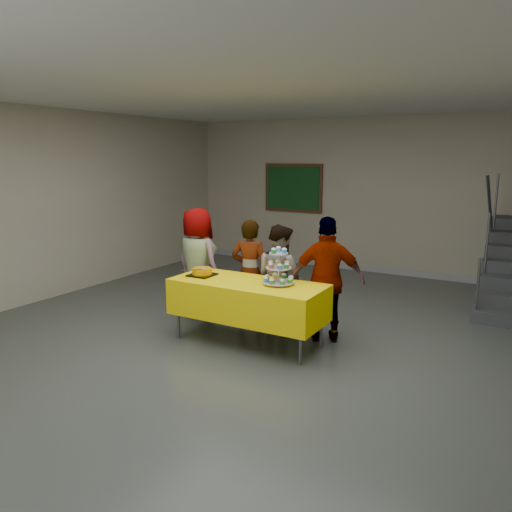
{
  "coord_description": "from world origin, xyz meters",
  "views": [
    {
      "loc": [
        2.76,
        -4.52,
        2.24
      ],
      "look_at": [
        -0.22,
        0.66,
        1.05
      ],
      "focal_mm": 35.0,
      "sensor_mm": 36.0,
      "label": 1
    }
  ],
  "objects_px": {
    "schoolchild_a": "(198,263)",
    "schoolchild_b": "(250,272)",
    "cupcake_stand": "(279,271)",
    "schoolchild_d": "(327,280)",
    "bear_cake": "(202,271)",
    "schoolchild_c": "(280,278)",
    "noticeboard": "(293,188)",
    "bake_table": "(248,299)"
  },
  "relations": [
    {
      "from": "schoolchild_a",
      "to": "schoolchild_c",
      "type": "xyz_separation_m",
      "value": [
        1.29,
        0.02,
        -0.07
      ]
    },
    {
      "from": "schoolchild_a",
      "to": "schoolchild_b",
      "type": "relative_size",
      "value": 1.08
    },
    {
      "from": "schoolchild_b",
      "to": "schoolchild_c",
      "type": "distance_m",
      "value": 0.48
    },
    {
      "from": "bear_cake",
      "to": "schoolchild_a",
      "type": "relative_size",
      "value": 0.23
    },
    {
      "from": "schoolchild_d",
      "to": "bear_cake",
      "type": "bearing_deg",
      "value": -2.5
    },
    {
      "from": "bear_cake",
      "to": "schoolchild_d",
      "type": "distance_m",
      "value": 1.57
    },
    {
      "from": "cupcake_stand",
      "to": "schoolchild_c",
      "type": "relative_size",
      "value": 0.32
    },
    {
      "from": "schoolchild_c",
      "to": "cupcake_stand",
      "type": "bearing_deg",
      "value": 137.56
    },
    {
      "from": "cupcake_stand",
      "to": "schoolchild_d",
      "type": "height_order",
      "value": "schoolchild_d"
    },
    {
      "from": "bear_cake",
      "to": "noticeboard",
      "type": "relative_size",
      "value": 0.28
    },
    {
      "from": "cupcake_stand",
      "to": "bear_cake",
      "type": "height_order",
      "value": "cupcake_stand"
    },
    {
      "from": "schoolchild_b",
      "to": "noticeboard",
      "type": "bearing_deg",
      "value": -85.25
    },
    {
      "from": "noticeboard",
      "to": "schoolchild_a",
      "type": "bearing_deg",
      "value": -84.0
    },
    {
      "from": "schoolchild_c",
      "to": "noticeboard",
      "type": "xyz_separation_m",
      "value": [
        -1.7,
        3.9,
        0.9
      ]
    },
    {
      "from": "bear_cake",
      "to": "noticeboard",
      "type": "xyz_separation_m",
      "value": [
        -0.93,
        4.52,
        0.77
      ]
    },
    {
      "from": "bear_cake",
      "to": "schoolchild_c",
      "type": "distance_m",
      "value": 1.01
    },
    {
      "from": "cupcake_stand",
      "to": "schoolchild_b",
      "type": "distance_m",
      "value": 0.97
    },
    {
      "from": "bake_table",
      "to": "noticeboard",
      "type": "distance_m",
      "value": 4.89
    },
    {
      "from": "schoolchild_c",
      "to": "schoolchild_d",
      "type": "height_order",
      "value": "schoolchild_d"
    },
    {
      "from": "cupcake_stand",
      "to": "schoolchild_c",
      "type": "xyz_separation_m",
      "value": [
        -0.26,
        0.53,
        -0.23
      ]
    },
    {
      "from": "schoolchild_a",
      "to": "schoolchild_b",
      "type": "bearing_deg",
      "value": -164.2
    },
    {
      "from": "schoolchild_d",
      "to": "cupcake_stand",
      "type": "bearing_deg",
      "value": 25.15
    },
    {
      "from": "bear_cake",
      "to": "schoolchild_c",
      "type": "relative_size",
      "value": 0.26
    },
    {
      "from": "schoolchild_b",
      "to": "schoolchild_d",
      "type": "bearing_deg",
      "value": 161.96
    },
    {
      "from": "cupcake_stand",
      "to": "schoolchild_b",
      "type": "bearing_deg",
      "value": 141.34
    },
    {
      "from": "cupcake_stand",
      "to": "noticeboard",
      "type": "xyz_separation_m",
      "value": [
        -1.96,
        4.44,
        0.67
      ]
    },
    {
      "from": "schoolchild_c",
      "to": "schoolchild_b",
      "type": "bearing_deg",
      "value": 15.26
    },
    {
      "from": "bake_table",
      "to": "schoolchild_c",
      "type": "distance_m",
      "value": 0.63
    },
    {
      "from": "schoolchild_d",
      "to": "noticeboard",
      "type": "bearing_deg",
      "value": -82.89
    },
    {
      "from": "bake_table",
      "to": "schoolchild_c",
      "type": "height_order",
      "value": "schoolchild_c"
    },
    {
      "from": "bear_cake",
      "to": "schoolchild_d",
      "type": "xyz_separation_m",
      "value": [
        1.46,
        0.57,
        -0.06
      ]
    },
    {
      "from": "bear_cake",
      "to": "schoolchild_a",
      "type": "bearing_deg",
      "value": 130.49
    },
    {
      "from": "bake_table",
      "to": "schoolchild_d",
      "type": "distance_m",
      "value": 1.0
    },
    {
      "from": "schoolchild_b",
      "to": "cupcake_stand",
      "type": "bearing_deg",
      "value": 128.41
    },
    {
      "from": "cupcake_stand",
      "to": "bake_table",
      "type": "bearing_deg",
      "value": -169.09
    },
    {
      "from": "schoolchild_c",
      "to": "schoolchild_d",
      "type": "distance_m",
      "value": 0.68
    },
    {
      "from": "bake_table",
      "to": "cupcake_stand",
      "type": "bearing_deg",
      "value": 10.91
    },
    {
      "from": "schoolchild_c",
      "to": "schoolchild_d",
      "type": "bearing_deg",
      "value": -162.33
    },
    {
      "from": "bear_cake",
      "to": "schoolchild_b",
      "type": "relative_size",
      "value": 0.25
    },
    {
      "from": "schoolchild_d",
      "to": "schoolchild_b",
      "type": "bearing_deg",
      "value": -29.08
    },
    {
      "from": "bake_table",
      "to": "bear_cake",
      "type": "relative_size",
      "value": 5.25
    },
    {
      "from": "cupcake_stand",
      "to": "schoolchild_c",
      "type": "distance_m",
      "value": 0.64
    }
  ]
}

